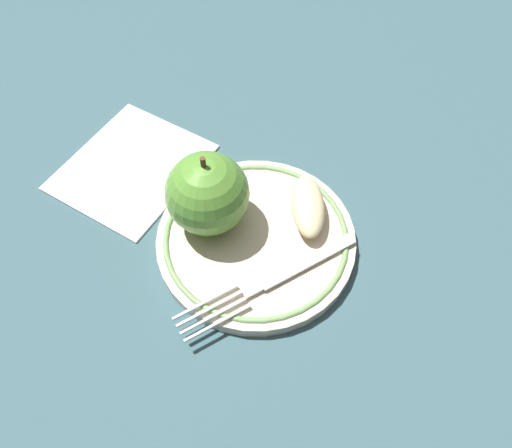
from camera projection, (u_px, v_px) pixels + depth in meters
The scene contains 6 objects.
ground_plane at pixel (251, 223), 0.53m from camera, with size 2.00×2.00×0.00m, color #38585F.
plate at pixel (256, 239), 0.51m from camera, with size 0.20×0.20×0.02m.
apple_red_whole at pixel (207, 194), 0.48m from camera, with size 0.08×0.08×0.09m.
apple_slice_front at pixel (308, 206), 0.51m from camera, with size 0.08×0.03×0.02m, color beige.
fork at pixel (275, 279), 0.48m from camera, with size 0.11×0.18×0.00m.
napkin_folded at pixel (129, 169), 0.57m from camera, with size 0.14×0.16×0.01m, color white.
Camera 1 is at (0.15, -0.26, 0.44)m, focal length 35.00 mm.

